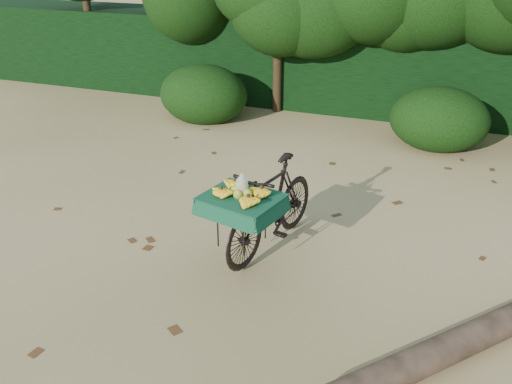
% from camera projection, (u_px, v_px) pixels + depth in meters
% --- Properties ---
extents(ground, '(80.00, 80.00, 0.00)m').
position_uv_depth(ground, '(276.00, 251.00, 6.41)').
color(ground, tan).
rests_on(ground, ground).
extents(vendor_bicycle, '(1.04, 1.93, 1.10)m').
position_uv_depth(vendor_bicycle, '(271.00, 206.00, 6.25)').
color(vendor_bicycle, black).
rests_on(vendor_bicycle, ground).
extents(fallen_log, '(2.72, 3.10, 0.28)m').
position_uv_depth(fallen_log, '(494.00, 327.00, 4.96)').
color(fallen_log, brown).
rests_on(fallen_log, ground).
extents(hedge_backdrop, '(26.00, 1.80, 1.80)m').
position_uv_depth(hedge_backdrop, '(374.00, 66.00, 11.34)').
color(hedge_backdrop, black).
rests_on(hedge_backdrop, ground).
extents(tree_row, '(14.50, 2.00, 4.00)m').
position_uv_depth(tree_row, '(338.00, 14.00, 10.39)').
color(tree_row, black).
rests_on(tree_row, ground).
extents(bush_clumps, '(8.80, 1.70, 0.90)m').
position_uv_depth(bush_clumps, '(380.00, 116.00, 9.68)').
color(bush_clumps, black).
rests_on(bush_clumps, ground).
extents(leaf_litter, '(7.00, 7.30, 0.01)m').
position_uv_depth(leaf_litter, '(293.00, 226.00, 6.96)').
color(leaf_litter, '#533116').
rests_on(leaf_litter, ground).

